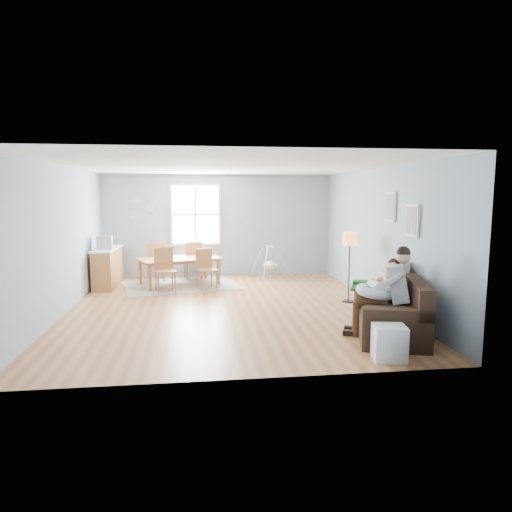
{
  "coord_description": "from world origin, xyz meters",
  "views": [
    {
      "loc": [
        -0.55,
        -8.64,
        2.17
      ],
      "look_at": [
        0.55,
        -0.02,
        1.0
      ],
      "focal_mm": 32.0,
      "sensor_mm": 36.0,
      "label": 1
    }
  ],
  "objects": [
    {
      "name": "infant",
      "position": [
        2.13,
        -2.05,
        0.8
      ],
      "size": [
        0.15,
        0.41,
        0.15
      ],
      "color": "white",
      "rests_on": "nursing_pillow"
    },
    {
      "name": "chair_ne",
      "position": [
        -0.68,
        3.09,
        0.56
      ],
      "size": [
        0.52,
        0.52,
        0.98
      ],
      "color": "#945E33",
      "rests_on": "rug"
    },
    {
      "name": "wall_plates",
      "position": [
        -2.0,
        3.47,
        1.83
      ],
      "size": [
        0.67,
        0.02,
        0.66
      ],
      "color": "#8CA2A8",
      "rests_on": "room"
    },
    {
      "name": "nursing_pillow",
      "position": [
        2.13,
        -2.09,
        0.7
      ],
      "size": [
        0.73,
        0.72,
        0.24
      ],
      "primitive_type": "torus",
      "rotation": [
        0.0,
        0.14,
        -0.24
      ],
      "color": "#A3B8CC",
      "rests_on": "father"
    },
    {
      "name": "chair_se",
      "position": [
        -0.39,
        1.82,
        0.53
      ],
      "size": [
        0.54,
        0.54,
        0.94
      ],
      "color": "#945E33",
      "rests_on": "rug"
    },
    {
      "name": "green_throw",
      "position": [
        2.64,
        -1.14,
        0.57
      ],
      "size": [
        1.26,
        1.17,
        0.04
      ],
      "primitive_type": "cube",
      "rotation": [
        0.0,
        0.0,
        -0.41
      ],
      "color": "#135515",
      "rests_on": "sofa"
    },
    {
      "name": "room",
      "position": [
        0.0,
        0.0,
        2.42
      ],
      "size": [
        8.4,
        9.4,
        3.9
      ],
      "color": "#975935"
    },
    {
      "name": "beige_pillow",
      "position": [
        2.88,
        -1.38,
        0.81
      ],
      "size": [
        0.24,
        0.53,
        0.51
      ],
      "primitive_type": "cube",
      "rotation": [
        0.0,
        0.0,
        -0.2
      ],
      "color": "beige",
      "rests_on": "sofa"
    },
    {
      "name": "floor_lamp",
      "position": [
        2.48,
        0.15,
        1.17
      ],
      "size": [
        0.29,
        0.29,
        1.42
      ],
      "color": "black",
      "rests_on": "room"
    },
    {
      "name": "pictures",
      "position": [
        2.97,
        -1.05,
        1.85
      ],
      "size": [
        0.05,
        1.34,
        0.74
      ],
      "color": "silver",
      "rests_on": "room"
    },
    {
      "name": "window",
      "position": [
        -0.6,
        3.46,
        1.65
      ],
      "size": [
        1.32,
        0.08,
        1.62
      ],
      "color": "silver",
      "rests_on": "room"
    },
    {
      "name": "chair_sw",
      "position": [
        -1.3,
        1.61,
        0.57
      ],
      "size": [
        0.54,
        0.54,
        1.0
      ],
      "color": "#945E33",
      "rests_on": "rug"
    },
    {
      "name": "father",
      "position": [
        2.29,
        -2.13,
        0.76
      ],
      "size": [
        1.04,
        0.74,
        1.41
      ],
      "color": "gray",
      "rests_on": "sofa"
    },
    {
      "name": "baby_swing",
      "position": [
        1.29,
        2.85,
        0.38
      ],
      "size": [
        1.05,
        1.06,
        0.85
      ],
      "color": "#A2A3A7",
      "rests_on": "room"
    },
    {
      "name": "dining_table",
      "position": [
        -0.99,
        2.35,
        0.33
      ],
      "size": [
        2.12,
        1.64,
        0.66
      ],
      "primitive_type": "imported",
      "rotation": [
        0.0,
        0.0,
        0.36
      ],
      "color": "brown",
      "rests_on": "rug"
    },
    {
      "name": "toddler",
      "position": [
        2.49,
        -1.64,
        0.77
      ],
      "size": [
        0.61,
        0.36,
        0.93
      ],
      "color": "white",
      "rests_on": "sofa"
    },
    {
      "name": "monitor",
      "position": [
        -2.69,
        2.19,
        1.07
      ],
      "size": [
        0.35,
        0.34,
        0.31
      ],
      "color": "#A2A3A7",
      "rests_on": "counter"
    },
    {
      "name": "storage_cube",
      "position": [
        1.93,
        -3.09,
        0.23
      ],
      "size": [
        0.47,
        0.43,
        0.46
      ],
      "color": "white",
      "rests_on": "room"
    },
    {
      "name": "counter",
      "position": [
        -2.7,
        2.5,
        0.46
      ],
      "size": [
        0.5,
        1.64,
        0.92
      ],
      "color": "brown",
      "rests_on": "room"
    },
    {
      "name": "sofa",
      "position": [
        2.51,
        -1.87,
        0.32
      ],
      "size": [
        1.54,
        2.4,
        0.9
      ],
      "color": "black",
      "rests_on": "room"
    },
    {
      "name": "chair_nw",
      "position": [
        -1.6,
        2.87,
        0.56
      ],
      "size": [
        0.52,
        0.52,
        0.98
      ],
      "color": "#945E33",
      "rests_on": "rug"
    },
    {
      "name": "rug",
      "position": [
        -0.99,
        2.35,
        0.01
      ],
      "size": [
        3.03,
        2.55,
        0.01
      ],
      "primitive_type": "cube",
      "rotation": [
        0.0,
        0.0,
        0.23
      ],
      "color": "gray",
      "rests_on": "room"
    }
  ]
}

